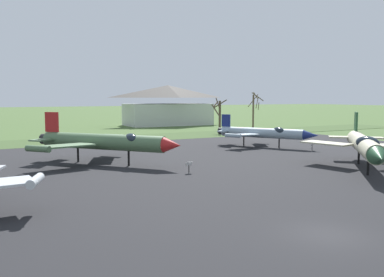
{
  "coord_description": "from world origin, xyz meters",
  "views": [
    {
      "loc": [
        -15.99,
        -14.56,
        7.01
      ],
      "look_at": [
        4.02,
        21.28,
        2.9
      ],
      "focal_mm": 38.86,
      "sensor_mm": 36.0,
      "label": 1
    }
  ],
  "objects_px": {
    "jet_fighter_rear_center": "(264,133)",
    "info_placard_rear_center": "(312,146)",
    "jet_fighter_rear_left": "(103,142)",
    "jet_fighter_front_right": "(364,145)",
    "info_placard_rear_left": "(189,166)",
    "visitor_building": "(168,106)"
  },
  "relations": [
    {
      "from": "jet_fighter_rear_center",
      "to": "info_placard_rear_center",
      "type": "relative_size",
      "value": 13.47
    },
    {
      "from": "jet_fighter_rear_left",
      "to": "jet_fighter_rear_center",
      "type": "bearing_deg",
      "value": 8.53
    },
    {
      "from": "jet_fighter_front_right",
      "to": "info_placard_rear_left",
      "type": "bearing_deg",
      "value": 156.02
    },
    {
      "from": "jet_fighter_rear_center",
      "to": "visitor_building",
      "type": "relative_size",
      "value": 0.6
    },
    {
      "from": "info_placard_rear_center",
      "to": "visitor_building",
      "type": "bearing_deg",
      "value": 84.3
    },
    {
      "from": "jet_fighter_rear_center",
      "to": "visitor_building",
      "type": "height_order",
      "value": "visitor_building"
    },
    {
      "from": "info_placard_rear_center",
      "to": "visitor_building",
      "type": "height_order",
      "value": "visitor_building"
    },
    {
      "from": "jet_fighter_front_right",
      "to": "info_placard_rear_left",
      "type": "distance_m",
      "value": 16.89
    },
    {
      "from": "jet_fighter_front_right",
      "to": "jet_fighter_rear_center",
      "type": "bearing_deg",
      "value": 79.79
    },
    {
      "from": "jet_fighter_rear_center",
      "to": "info_placard_rear_left",
      "type": "bearing_deg",
      "value": -146.38
    },
    {
      "from": "jet_fighter_rear_left",
      "to": "info_placard_rear_left",
      "type": "bearing_deg",
      "value": -59.35
    },
    {
      "from": "jet_fighter_rear_center",
      "to": "info_placard_rear_left",
      "type": "xyz_separation_m",
      "value": [
        -18.83,
        -12.52,
        -1.33
      ]
    },
    {
      "from": "jet_fighter_front_right",
      "to": "visitor_building",
      "type": "xyz_separation_m",
      "value": [
        11.9,
        67.43,
        2.45
      ]
    },
    {
      "from": "visitor_building",
      "to": "info_placard_rear_left",
      "type": "bearing_deg",
      "value": -114.21
    },
    {
      "from": "info_placard_rear_center",
      "to": "info_placard_rear_left",
      "type": "distance_m",
      "value": 22.71
    },
    {
      "from": "jet_fighter_rear_center",
      "to": "jet_fighter_rear_left",
      "type": "xyz_separation_m",
      "value": [
        -24.11,
        -3.62,
        0.37
      ]
    },
    {
      "from": "info_placard_rear_center",
      "to": "jet_fighter_rear_left",
      "type": "distance_m",
      "value": 27.29
    },
    {
      "from": "info_placard_rear_center",
      "to": "jet_fighter_rear_left",
      "type": "bearing_deg",
      "value": 174.43
    },
    {
      "from": "jet_fighter_rear_left",
      "to": "info_placard_rear_left",
      "type": "height_order",
      "value": "jet_fighter_rear_left"
    },
    {
      "from": "jet_fighter_rear_center",
      "to": "jet_fighter_rear_left",
      "type": "bearing_deg",
      "value": -171.47
    },
    {
      "from": "jet_fighter_rear_left",
      "to": "info_placard_rear_left",
      "type": "xyz_separation_m",
      "value": [
        5.28,
        -8.91,
        -1.7
      ]
    },
    {
      "from": "jet_fighter_rear_center",
      "to": "visitor_building",
      "type": "xyz_separation_m",
      "value": [
        8.42,
        48.08,
        2.87
      ]
    }
  ]
}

